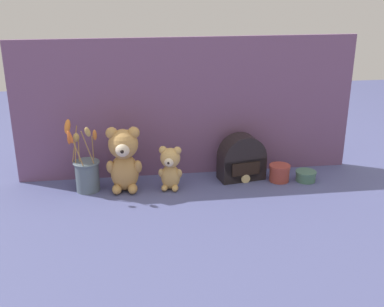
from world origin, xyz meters
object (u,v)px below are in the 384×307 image
at_px(teddy_bear_large, 124,158).
at_px(decorative_tin_short, 306,176).
at_px(teddy_bear_medium, 170,167).
at_px(decorative_tin_tall, 279,173).
at_px(vintage_radio, 242,161).
at_px(flower_vase, 86,171).

bearing_deg(teddy_bear_large, decorative_tin_short, -0.86).
height_order(teddy_bear_medium, decorative_tin_short, teddy_bear_medium).
relative_size(teddy_bear_large, decorative_tin_tall, 3.01).
height_order(teddy_bear_medium, vintage_radio, vintage_radio).
bearing_deg(decorative_tin_short, decorative_tin_tall, 172.29).
bearing_deg(vintage_radio, teddy_bear_large, -174.17).
xyz_separation_m(teddy_bear_large, flower_vase, (-0.16, 0.02, -0.06)).
height_order(teddy_bear_medium, decorative_tin_tall, teddy_bear_medium).
distance_m(vintage_radio, decorative_tin_short, 0.29).
height_order(teddy_bear_medium, flower_vase, flower_vase).
height_order(decorative_tin_tall, decorative_tin_short, decorative_tin_tall).
xyz_separation_m(teddy_bear_large, vintage_radio, (0.52, 0.05, -0.06)).
distance_m(teddy_bear_medium, decorative_tin_tall, 0.49).
xyz_separation_m(vintage_radio, decorative_tin_short, (0.28, -0.06, -0.06)).
bearing_deg(flower_vase, decorative_tin_tall, -1.15).
bearing_deg(decorative_tin_short, vintage_radio, 166.91).
distance_m(teddy_bear_medium, decorative_tin_short, 0.61).
relative_size(flower_vase, decorative_tin_short, 3.37).
xyz_separation_m(teddy_bear_medium, decorative_tin_tall, (0.49, 0.02, -0.06)).
height_order(vintage_radio, decorative_tin_short, vintage_radio).
bearing_deg(flower_vase, decorative_tin_short, -1.96).
height_order(teddy_bear_large, teddy_bear_medium, teddy_bear_large).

